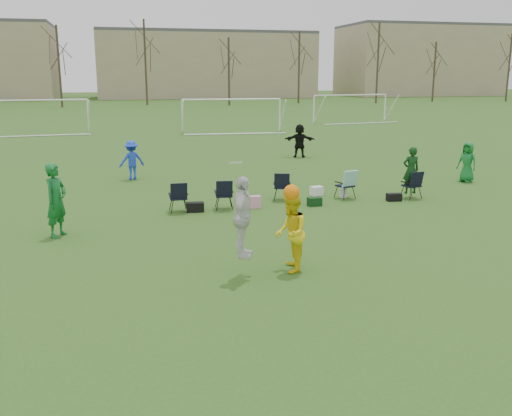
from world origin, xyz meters
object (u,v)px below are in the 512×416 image
object	(u,v)px
fielder_green_far	(467,162)
fielder_black	(300,141)
fielder_blue	(132,160)
goal_right	(351,100)
center_contest	(271,225)
fielder_green_near	(56,200)
goal_left	(35,107)
goal_mid	(232,106)

from	to	relation	value
fielder_green_far	fielder_black	distance (m)	9.32
fielder_blue	goal_right	size ratio (longest dim) A/B	0.22
fielder_blue	center_contest	bearing A→B (deg)	86.88
fielder_green_far	fielder_green_near	bearing A→B (deg)	-101.68
goal_left	goal_mid	size ratio (longest dim) A/B	1.00
fielder_green_near	goal_left	world-z (taller)	goal_left
fielder_green_near	goal_right	size ratio (longest dim) A/B	0.27
fielder_green_near	goal_left	size ratio (longest dim) A/B	0.27
fielder_green_near	fielder_green_far	size ratio (longest dim) A/B	1.24
fielder_black	center_contest	distance (m)	17.90
goal_left	fielder_black	bearing A→B (deg)	-51.81
fielder_green_far	goal_right	size ratio (longest dim) A/B	0.22
fielder_black	fielder_blue	bearing A→B (deg)	47.02
fielder_blue	goal_left	size ratio (longest dim) A/B	0.22
fielder_green_far	center_contest	world-z (taller)	center_contest
fielder_blue	fielder_black	distance (m)	9.77
center_contest	goal_left	xyz separation A→B (m)	(-8.67, 32.59, 0.84)
fielder_blue	goal_right	bearing A→B (deg)	-144.17
goal_mid	fielder_blue	bearing A→B (deg)	-109.38
goal_right	fielder_green_near	bearing A→B (deg)	-132.28
fielder_green_far	goal_right	xyz separation A→B (m)	(6.81, 28.00, 1.12)
fielder_blue	center_contest	distance (m)	12.62
fielder_black	goal_left	xyz separation A→B (m)	(-14.81, 15.77, 1.06)
center_contest	goal_mid	world-z (taller)	center_contest
goal_left	goal_right	size ratio (longest dim) A/B	1.01
fielder_black	goal_right	distance (m)	22.75
goal_left	goal_mid	bearing A→B (deg)	-13.13
fielder_green_far	fielder_black	xyz separation A→B (m)	(-4.38, 8.23, 0.06)
fielder_black	goal_left	distance (m)	21.66
center_contest	goal_right	size ratio (longest dim) A/B	0.34
fielder_black	goal_right	bearing A→B (deg)	-99.64
center_contest	fielder_blue	bearing A→B (deg)	101.68
fielder_black	goal_left	world-z (taller)	goal_left
goal_left	fielder_green_far	bearing A→B (deg)	-56.35
fielder_black	goal_mid	bearing A→B (deg)	-66.77
fielder_green_far	goal_mid	bearing A→B (deg)	165.54
fielder_green_near	center_contest	distance (m)	6.34
fielder_black	fielder_green_near	bearing A→B (deg)	69.08
fielder_green_near	fielder_green_far	xyz separation A→B (m)	(15.28, 4.40, -0.19)
fielder_black	goal_mid	size ratio (longest dim) A/B	0.23
fielder_green_far	goal_mid	size ratio (longest dim) A/B	0.22
center_contest	goal_mid	distance (m)	31.06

